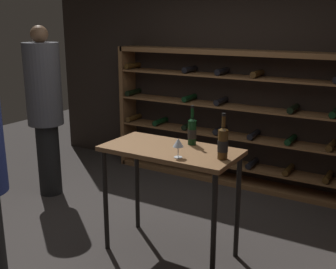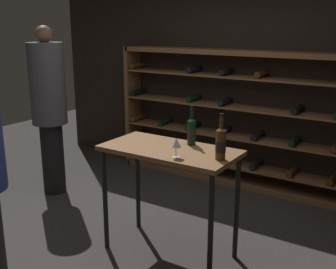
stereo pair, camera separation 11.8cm
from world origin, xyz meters
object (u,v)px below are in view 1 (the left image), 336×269
(wine_bottle_gold_foil, at_px, (192,131))
(person_bystander_red_print, at_px, (45,104))
(tasting_table, at_px, (171,162))
(wine_bottle_amber_reserve, at_px, (223,143))
(wine_rack, at_px, (237,120))
(wine_glass_stemmed_left, at_px, (178,143))

(wine_bottle_gold_foil, bearing_deg, person_bystander_red_print, 173.65)
(tasting_table, bearing_deg, wine_bottle_amber_reserve, -4.50)
(wine_bottle_amber_reserve, relative_size, wine_bottle_gold_foil, 1.06)
(wine_rack, distance_m, tasting_table, 1.90)
(wine_rack, xyz_separation_m, wine_bottle_amber_reserve, (0.65, -1.93, 0.29))
(tasting_table, relative_size, person_bystander_red_print, 0.58)
(wine_glass_stemmed_left, bearing_deg, wine_bottle_amber_reserve, 25.43)
(tasting_table, distance_m, wine_bottle_gold_foil, 0.33)
(wine_bottle_amber_reserve, height_order, wine_glass_stemmed_left, wine_bottle_amber_reserve)
(wine_glass_stemmed_left, bearing_deg, wine_rack, 99.11)
(person_bystander_red_print, relative_size, wine_bottle_amber_reserve, 5.46)
(wine_rack, height_order, wine_glass_stemmed_left, wine_rack)
(wine_rack, height_order, wine_bottle_amber_reserve, wine_rack)
(wine_rack, distance_m, person_bystander_red_print, 2.34)
(tasting_table, xyz_separation_m, person_bystander_red_print, (-1.96, 0.42, 0.25))
(wine_rack, height_order, person_bystander_red_print, person_bystander_red_print)
(wine_bottle_amber_reserve, distance_m, wine_bottle_gold_foil, 0.46)
(wine_bottle_gold_foil, height_order, wine_glass_stemmed_left, wine_bottle_gold_foil)
(person_bystander_red_print, relative_size, wine_glass_stemmed_left, 12.54)
(person_bystander_red_print, xyz_separation_m, wine_glass_stemmed_left, (2.14, -0.61, -0.00))
(wine_bottle_gold_foil, bearing_deg, tasting_table, -118.01)
(wine_bottle_gold_foil, xyz_separation_m, wine_glass_stemmed_left, (0.08, -0.38, -0.01))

